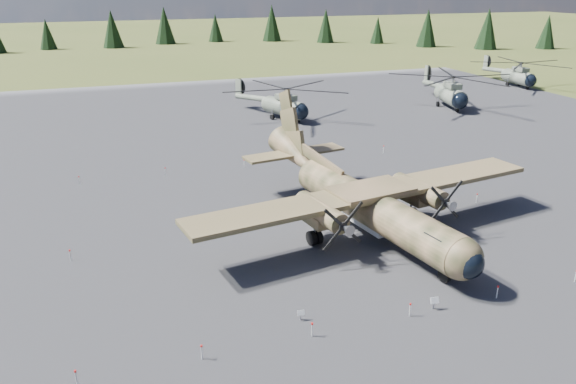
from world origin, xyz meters
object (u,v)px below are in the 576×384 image
object	(u,v)px
transport_plane	(362,197)
helicopter_far	(519,69)
helicopter_near	(284,97)
helicopter_mid	(451,85)

from	to	relation	value
transport_plane	helicopter_far	bearing A→B (deg)	31.80
helicopter_near	helicopter_mid	size ratio (longest dim) A/B	0.95
helicopter_near	helicopter_far	bearing A→B (deg)	-10.83
helicopter_mid	helicopter_far	distance (m)	24.56
helicopter_mid	helicopter_far	world-z (taller)	helicopter_mid
helicopter_near	helicopter_far	size ratio (longest dim) A/B	1.08
helicopter_near	helicopter_mid	xyz separation A→B (m)	(25.94, -0.98, 0.31)
transport_plane	helicopter_mid	size ratio (longest dim) A/B	1.20
transport_plane	helicopter_near	size ratio (longest dim) A/B	1.27
helicopter_far	transport_plane	bearing A→B (deg)	-135.05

